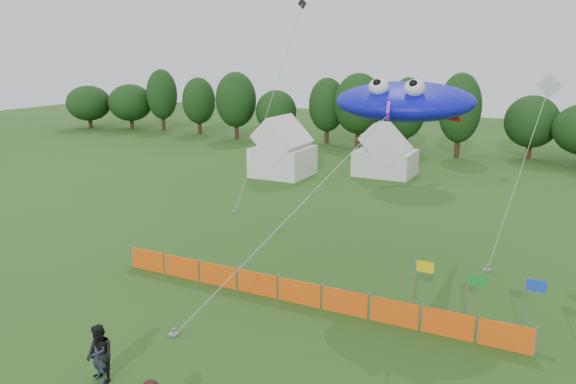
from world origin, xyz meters
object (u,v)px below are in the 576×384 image
at_px(spectator_a, 99,355).
at_px(stingray_kite, 408,101).
at_px(tent_right, 386,155).
at_px(tent_left, 283,152).
at_px(spectator_b, 100,355).
at_px(barrier_fence, 299,292).

bearing_deg(spectator_a, stingray_kite, 75.09).
bearing_deg(tent_right, spectator_a, -87.84).
distance_m(tent_left, stingray_kite, 22.39).
xyz_separation_m(spectator_a, spectator_b, (0.12, -0.06, 0.08)).
height_order(tent_right, spectator_b, tent_right).
height_order(tent_left, tent_right, tent_left).
height_order(tent_left, stingray_kite, stingray_kite).
bearing_deg(tent_right, spectator_b, -87.65).
relative_size(tent_right, spectator_b, 2.48).
bearing_deg(tent_right, stingray_kite, -70.52).
distance_m(spectator_b, stingray_kite, 16.17).
distance_m(tent_left, spectator_a, 30.54).
bearing_deg(barrier_fence, stingray_kite, 64.49).
height_order(tent_right, barrier_fence, tent_right).
relative_size(tent_right, spectator_a, 2.70).
distance_m(tent_right, spectator_b, 33.37).
xyz_separation_m(tent_left, spectator_a, (8.79, -29.23, -1.09)).
bearing_deg(spectator_a, tent_left, 115.31).
xyz_separation_m(tent_right, barrier_fence, (4.43, -25.43, -1.21)).
height_order(spectator_a, spectator_b, spectator_b).
height_order(barrier_fence, stingray_kite, stingray_kite).
relative_size(spectator_b, stingray_kite, 0.11).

